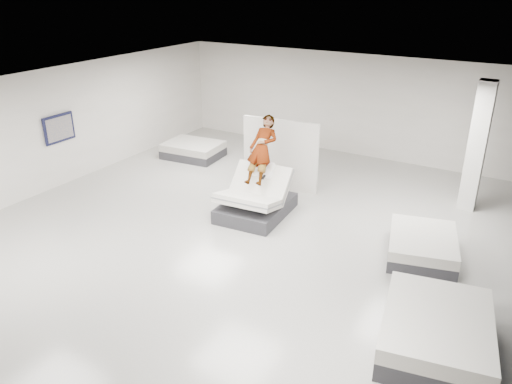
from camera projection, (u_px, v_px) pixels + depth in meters
room at (235, 176)px, 10.24m from camera, size 14.00×14.04×3.20m
hero_bed at (256, 201)px, 12.04m from camera, size 1.57×2.01×1.24m
person at (262, 162)px, 11.96m from camera, size 0.76×1.71×1.36m
remote at (264, 177)px, 11.67m from camera, size 0.06×0.15×0.08m
divider_panel at (280, 154)px, 13.37m from camera, size 2.12×0.32×1.93m
flat_bed_right_far at (422, 246)px, 10.30m from camera, size 1.70×2.03×0.48m
flat_bed_right_near at (436, 332)px, 7.73m from camera, size 1.96×2.39×0.59m
flat_bed_left_far at (193, 150)px, 15.96m from camera, size 1.85×1.46×0.48m
column at (477, 147)px, 11.93m from camera, size 0.40×0.40×3.20m
wall_poster at (59, 128)px, 13.39m from camera, size 0.06×0.95×0.75m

